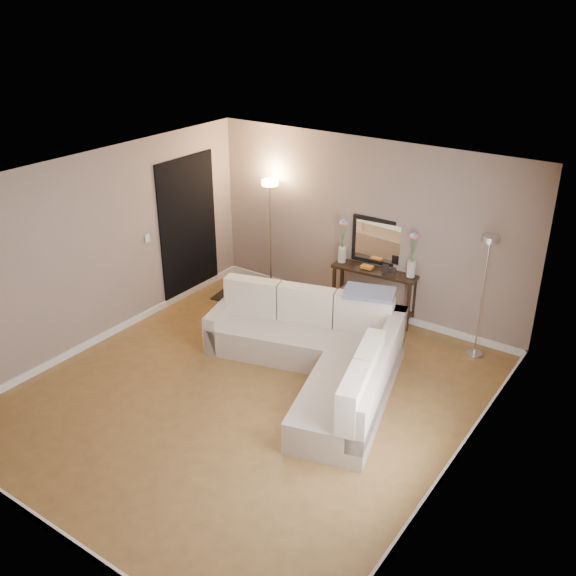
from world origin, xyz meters
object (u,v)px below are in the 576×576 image
Objects in this scene: console_table at (369,290)px; floor_lamp_lit at (270,213)px; floor_lamp_unlit at (486,273)px; sectional_sofa at (320,352)px.

console_table is 0.71× the size of floor_lamp_lit.
floor_lamp_unlit is at bearing -5.39° from console_table.
sectional_sofa is 1.82× the size of floor_lamp_unlit.
sectional_sofa reaches higher than console_table.
sectional_sofa is 2.41× the size of console_table.
floor_lamp_lit reaches higher than sectional_sofa.
floor_lamp_lit reaches higher than console_table.
sectional_sofa is at bearing -81.58° from console_table.
console_table is (-0.26, 1.74, 0.11)m from sectional_sofa.
sectional_sofa is 1.71× the size of floor_lamp_lit.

